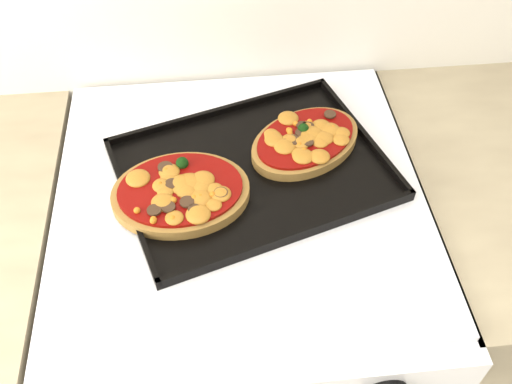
{
  "coord_description": "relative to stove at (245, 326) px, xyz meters",
  "views": [
    {
      "loc": [
        -0.03,
        1.09,
        1.6
      ],
      "look_at": [
        0.03,
        1.69,
        0.92
      ],
      "focal_mm": 40.0,
      "sensor_mm": 36.0,
      "label": 1
    }
  ],
  "objects": [
    {
      "name": "pizza_left",
      "position": [
        -0.09,
        -0.01,
        0.48
      ],
      "size": [
        0.22,
        0.18,
        0.03
      ],
      "primitive_type": null,
      "rotation": [
        0.0,
        0.0,
        0.05
      ],
      "color": "olive",
      "rests_on": "baking_tray"
    },
    {
      "name": "baking_tray",
      "position": [
        0.02,
        0.04,
        0.47
      ],
      "size": [
        0.5,
        0.42,
        0.02
      ],
      "primitive_type": "cube",
      "rotation": [
        0.0,
        0.0,
        0.3
      ],
      "color": "black",
      "rests_on": "stove"
    },
    {
      "name": "pizza_right",
      "position": [
        0.12,
        0.08,
        0.48
      ],
      "size": [
        0.24,
        0.22,
        0.03
      ],
      "primitive_type": null,
      "rotation": [
        0.0,
        0.0,
        0.54
      ],
      "color": "olive",
      "rests_on": "baking_tray"
    },
    {
      "name": "stove",
      "position": [
        0.0,
        0.0,
        0.0
      ],
      "size": [
        0.6,
        0.6,
        0.91
      ],
      "primitive_type": "cube",
      "color": "silver",
      "rests_on": "floor"
    }
  ]
}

